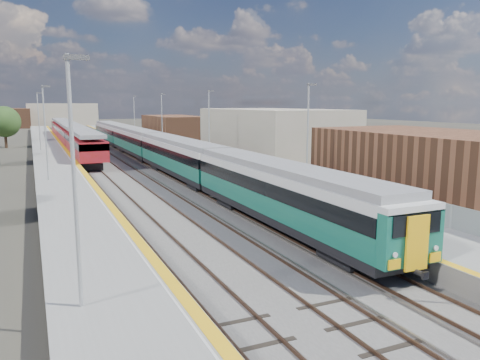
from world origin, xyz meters
TOP-DOWN VIEW (x-y plane):
  - ground at (0.00, 50.00)m, footprint 320.00×320.00m
  - ballast_bed at (-2.25, 52.50)m, footprint 10.50×155.00m
  - tracks at (-1.65, 54.18)m, footprint 8.96×160.00m
  - platform_right at (5.28, 52.49)m, footprint 4.70×155.00m
  - platform_left at (-9.05, 52.49)m, footprint 4.30×155.00m
  - buildings at (-18.12, 138.60)m, footprint 72.00×185.50m
  - green_train at (1.50, 46.21)m, footprint 2.86×79.75m
  - red_train at (-5.50, 73.17)m, footprint 3.01×60.93m
  - tree_c at (-14.97, 77.34)m, footprint 4.91×4.91m
  - tree_d at (24.01, 58.66)m, footprint 4.33×4.33m

SIDE VIEW (x-z plane):
  - ground at x=0.00m, z-range 0.00..0.00m
  - ballast_bed at x=-2.25m, z-range 0.00..0.06m
  - tracks at x=-1.65m, z-range 0.02..0.19m
  - platform_left at x=-9.05m, z-range -3.74..4.78m
  - platform_right at x=5.28m, z-range -3.72..4.80m
  - green_train at x=1.50m, z-range 0.64..3.80m
  - red_train at x=-5.50m, z-range 0.35..4.14m
  - tree_d at x=24.01m, z-range 0.76..6.62m
  - tree_c at x=-14.97m, z-range 0.86..7.52m
  - buildings at x=-18.12m, z-range -9.30..30.70m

